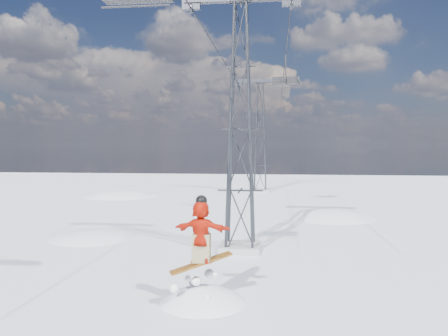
# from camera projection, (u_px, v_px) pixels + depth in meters

# --- Properties ---
(ground) EXTENTS (120.00, 120.00, 0.00)m
(ground) POSITION_uv_depth(u_px,v_px,m) (187.00, 321.00, 11.87)
(ground) COLOR white
(ground) RESTS_ON ground
(snow_terrain) EXTENTS (39.00, 37.00, 22.00)m
(snow_terrain) POSITION_uv_depth(u_px,v_px,m) (183.00, 330.00, 34.00)
(snow_terrain) COLOR white
(snow_terrain) RESTS_ON ground
(lift_tower_near) EXTENTS (5.20, 1.80, 11.43)m
(lift_tower_near) POSITION_uv_depth(u_px,v_px,m) (240.00, 130.00, 19.42)
(lift_tower_near) COLOR #999999
(lift_tower_near) RESTS_ON ground
(lift_tower_far) EXTENTS (5.20, 1.80, 11.43)m
(lift_tower_far) POSITION_uv_depth(u_px,v_px,m) (260.00, 138.00, 44.21)
(lift_tower_far) COLOR #999999
(lift_tower_far) RESTS_ON ground
(haul_cables) EXTENTS (4.46, 51.00, 0.06)m
(haul_cables) POSITION_uv_depth(u_px,v_px,m) (254.00, 58.00, 30.54)
(haul_cables) COLOR black
(haul_cables) RESTS_ON ground
(lift_chair_mid) EXTENTS (1.84, 0.53, 2.28)m
(lift_chair_mid) POSITION_uv_depth(u_px,v_px,m) (286.00, 81.00, 28.99)
(lift_chair_mid) COLOR black
(lift_chair_mid) RESTS_ON ground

